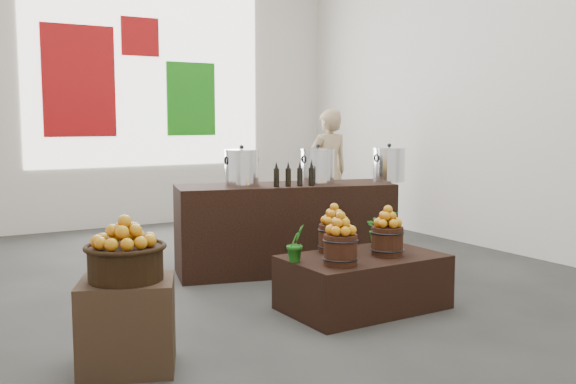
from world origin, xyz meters
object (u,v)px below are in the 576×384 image
stock_pot_right (389,166)px  stock_pot_left (242,169)px  wicker_basket (126,263)px  stock_pot_center (318,167)px  counter (285,228)px  display_table (363,282)px  shopper (328,171)px  crate (127,325)px

stock_pot_right → stock_pot_left: bearing=165.6°
wicker_basket → stock_pot_right: size_ratio=1.34×
stock_pot_center → wicker_basket: bearing=-145.8°
counter → stock_pot_center: 0.65m
display_table → shopper: size_ratio=0.76×
crate → display_table: bearing=8.5°
crate → stock_pot_left: 2.45m
wicker_basket → stock_pot_left: bearing=47.7°
crate → stock_pot_left: (1.57, 1.73, 0.71)m
wicker_basket → display_table: size_ratio=0.36×
wicker_basket → display_table: wicker_basket is taller
stock_pot_left → stock_pot_right: bearing=-14.4°
stock_pot_right → stock_pot_center: bearing=165.6°
stock_pot_left → shopper: (1.91, 1.43, -0.20)m
counter → stock_pot_center: size_ratio=6.47×
crate → stock_pot_right: stock_pot_right is taller
stock_pot_right → shopper: size_ratio=0.20×
wicker_basket → stock_pot_left: stock_pot_left is taller
counter → stock_pot_left: stock_pot_left is taller
shopper → stock_pot_center: bearing=53.1°
crate → stock_pot_left: size_ratio=1.68×
display_table → crate: bearing=-172.8°
display_table → stock_pot_left: stock_pot_left is taller
stock_pot_left → stock_pot_right: size_ratio=1.00×
stock_pot_center → stock_pot_right: bearing=-14.4°
display_table → stock_pot_center: size_ratio=3.78×
display_table → stock_pot_right: stock_pot_right is taller
wicker_basket → display_table: bearing=8.5°
counter → stock_pot_left: 0.70m
wicker_basket → stock_pot_left: (1.57, 1.73, 0.36)m
display_table → shopper: (1.61, 2.88, 0.57)m
wicker_basket → display_table: 1.93m
stock_pot_right → display_table: bearing=-135.7°
wicker_basket → crate: bearing=0.0°
wicker_basket → display_table: (1.87, 0.28, -0.41)m
display_table → stock_pot_right: bearing=43.0°
wicker_basket → stock_pot_left: size_ratio=1.34×
crate → wicker_basket: wicker_basket is taller
crate → stock_pot_center: stock_pot_center is taller
display_table → stock_pot_left: (-0.29, 1.45, 0.77)m
counter → stock_pot_left: (-0.40, 0.10, 0.56)m
stock_pot_right → shopper: (0.50, 1.79, -0.20)m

